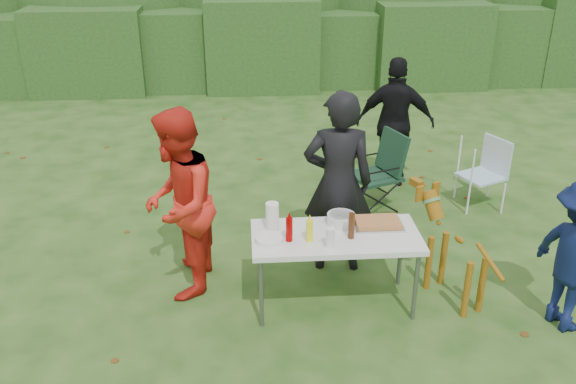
{
  "coord_description": "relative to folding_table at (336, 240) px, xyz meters",
  "views": [
    {
      "loc": [
        -0.37,
        -4.45,
        3.38
      ],
      "look_at": [
        -0.0,
        0.6,
        1.0
      ],
      "focal_mm": 38.0,
      "sensor_mm": 36.0,
      "label": 1
    }
  ],
  "objects": [
    {
      "name": "ground",
      "position": [
        -0.4,
        -0.23,
        -0.69
      ],
      "size": [
        80.0,
        80.0,
        0.0
      ],
      "primitive_type": "plane",
      "color": "#1E4211"
    },
    {
      "name": "hedge_row",
      "position": [
        -0.4,
        7.77,
        0.16
      ],
      "size": [
        22.0,
        1.4,
        1.7
      ],
      "primitive_type": "cube",
      "color": "#23471C",
      "rests_on": "ground"
    },
    {
      "name": "folding_table",
      "position": [
        0.0,
        0.0,
        0.0
      ],
      "size": [
        1.5,
        0.7,
        0.74
      ],
      "color": "silver",
      "rests_on": "ground"
    },
    {
      "name": "person_cook",
      "position": [
        0.11,
        0.67,
        0.25
      ],
      "size": [
        0.71,
        0.5,
        1.87
      ],
      "primitive_type": "imported",
      "rotation": [
        0.0,
        0.0,
        3.07
      ],
      "color": "black",
      "rests_on": "ground"
    },
    {
      "name": "person_red_jacket",
      "position": [
        -1.41,
        0.37,
        0.22
      ],
      "size": [
        0.76,
        0.93,
        1.81
      ],
      "primitive_type": "imported",
      "rotation": [
        0.0,
        0.0,
        -1.66
      ],
      "color": "red",
      "rests_on": "ground"
    },
    {
      "name": "person_black_puffy",
      "position": [
        1.16,
        2.69,
        0.16
      ],
      "size": [
        1.06,
        0.63,
        1.7
      ],
      "primitive_type": "imported",
      "rotation": [
        0.0,
        0.0,
        2.91
      ],
      "color": "black",
      "rests_on": "ground"
    },
    {
      "name": "dog",
      "position": [
        1.13,
        -0.0,
        -0.2
      ],
      "size": [
        0.8,
        1.11,
        0.98
      ],
      "primitive_type": null,
      "rotation": [
        0.0,
        0.0,
        1.99
      ],
      "color": "brown",
      "rests_on": "ground"
    },
    {
      "name": "camping_chair",
      "position": [
        0.77,
        1.96,
        -0.21
      ],
      "size": [
        0.78,
        0.78,
        0.96
      ],
      "primitive_type": null,
      "rotation": [
        0.0,
        0.0,
        3.51
      ],
      "color": "#153321",
      "rests_on": "ground"
    },
    {
      "name": "lawn_chair",
      "position": [
        2.08,
        1.94,
        -0.26
      ],
      "size": [
        0.67,
        0.67,
        0.86
      ],
      "primitive_type": null,
      "rotation": [
        0.0,
        0.0,
        3.57
      ],
      "color": "#57A0BC",
      "rests_on": "ground"
    },
    {
      "name": "food_tray",
      "position": [
        0.4,
        0.14,
        0.06
      ],
      "size": [
        0.45,
        0.3,
        0.02
      ],
      "primitive_type": "cube",
      "color": "#B7B7BA",
      "rests_on": "folding_table"
    },
    {
      "name": "focaccia_bread",
      "position": [
        0.4,
        0.14,
        0.09
      ],
      "size": [
        0.4,
        0.26,
        0.04
      ],
      "primitive_type": "cube",
      "color": "#B4723B",
      "rests_on": "food_tray"
    },
    {
      "name": "mustard_bottle",
      "position": [
        -0.25,
        -0.1,
        0.15
      ],
      "size": [
        0.06,
        0.06,
        0.2
      ],
      "primitive_type": "cylinder",
      "color": "#E4ED14",
      "rests_on": "folding_table"
    },
    {
      "name": "ketchup_bottle",
      "position": [
        -0.42,
        -0.08,
        0.16
      ],
      "size": [
        0.06,
        0.06,
        0.22
      ],
      "primitive_type": "cylinder",
      "color": "#910000",
      "rests_on": "folding_table"
    },
    {
      "name": "beer_bottle",
      "position": [
        0.12,
        -0.07,
        0.17
      ],
      "size": [
        0.06,
        0.06,
        0.24
      ],
      "primitive_type": "cylinder",
      "color": "#47230F",
      "rests_on": "folding_table"
    },
    {
      "name": "paper_towel_roll",
      "position": [
        -0.56,
        0.14,
        0.18
      ],
      "size": [
        0.12,
        0.12,
        0.26
      ],
      "primitive_type": "cylinder",
      "color": "white",
      "rests_on": "folding_table"
    },
    {
      "name": "cup_stack",
      "position": [
        -0.08,
        -0.21,
        0.14
      ],
      "size": [
        0.08,
        0.08,
        0.18
      ],
      "primitive_type": "cylinder",
      "color": "white",
      "rests_on": "folding_table"
    },
    {
      "name": "pasta_bowl",
      "position": [
        0.07,
        0.19,
        0.1
      ],
      "size": [
        0.26,
        0.26,
        0.1
      ],
      "primitive_type": "cylinder",
      "color": "silver",
      "rests_on": "folding_table"
    },
    {
      "name": "plate_stack",
      "position": [
        -0.6,
        -0.09,
        0.08
      ],
      "size": [
        0.24,
        0.24,
        0.05
      ],
      "primitive_type": "cylinder",
      "color": "white",
      "rests_on": "folding_table"
    }
  ]
}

